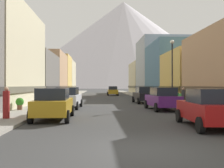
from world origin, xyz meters
TOP-DOWN VIEW (x-y plane):
  - ground_plane at (0.00, 0.00)m, footprint 400.00×400.00m
  - sidewalk_left at (-6.25, 35.00)m, footprint 2.50×100.00m
  - sidewalk_right at (6.25, 35.00)m, footprint 2.50×100.00m
  - storefront_left_2 at (-11.08, 30.17)m, footprint 7.46×11.52m
  - storefront_left_3 at (-12.14, 41.76)m, footprint 9.59×11.35m
  - storefront_left_4 at (-12.03, 52.34)m, footprint 9.37×8.72m
  - storefront_left_5 at (-11.21, 62.76)m, footprint 7.71×11.34m
  - storefront_right_2 at (12.08, 24.92)m, footprint 9.45×9.38m
  - storefront_right_3 at (12.22, 35.62)m, footprint 9.74×11.93m
  - storefront_right_4 at (12.20, 47.69)m, footprint 9.70×11.83m
  - storefront_right_5 at (12.24, 61.14)m, footprint 9.79×13.90m
  - car_left_0 at (-3.80, 7.36)m, footprint 2.13×4.43m
  - car_left_1 at (-3.80, 14.85)m, footprint 2.22×4.47m
  - car_right_0 at (3.80, 4.09)m, footprint 2.24×4.48m
  - car_right_1 at (3.80, 12.84)m, footprint 2.23×4.48m
  - car_right_2 at (3.80, 21.17)m, footprint 2.20×4.46m
  - car_driving_0 at (1.60, 43.84)m, footprint 2.06×4.40m
  - trash_bin_right at (6.35, 8.89)m, footprint 0.59×0.59m
  - potted_plant_0 at (7.00, 19.70)m, footprint 0.74×0.74m
  - potted_plant_1 at (-7.00, 11.97)m, footprint 0.59×0.59m
  - potted_plant_2 at (7.00, 18.04)m, footprint 0.74×0.74m
  - pedestrian_0 at (-6.25, 6.84)m, footprint 0.36×0.36m
  - pedestrian_1 at (6.25, 15.24)m, footprint 0.36×0.36m
  - streetlamp_right at (5.35, 15.60)m, footprint 0.36×0.36m
  - mountain_backdrop at (24.79, 260.00)m, footprint 220.94×220.94m

SIDE VIEW (x-z plane):
  - ground_plane at x=0.00m, z-range 0.00..0.00m
  - sidewalk_left at x=-6.25m, z-range 0.00..0.15m
  - sidewalk_right at x=6.25m, z-range 0.00..0.15m
  - trash_bin_right at x=6.35m, z-range 0.15..1.13m
  - potted_plant_1 at x=-7.00m, z-range 0.22..1.10m
  - potted_plant_2 at x=7.00m, z-range 0.23..1.25m
  - potted_plant_0 at x=7.00m, z-range 0.23..1.26m
  - pedestrian_1 at x=6.25m, z-range 0.08..1.68m
  - car_left_0 at x=-3.80m, z-range 0.01..1.79m
  - car_left_1 at x=-3.80m, z-range 0.01..1.79m
  - car_right_0 at x=3.80m, z-range 0.01..1.79m
  - car_right_1 at x=3.80m, z-range 0.01..1.79m
  - car_right_2 at x=3.80m, z-range 0.01..1.79m
  - car_driving_0 at x=1.60m, z-range 0.01..1.79m
  - pedestrian_0 at x=-6.25m, z-range 0.09..1.81m
  - storefront_right_2 at x=12.08m, z-range -0.12..6.07m
  - storefront_left_2 at x=-11.08m, z-range -0.12..6.36m
  - storefront_right_5 at x=12.24m, z-range -0.14..7.74m
  - storefront_left_3 at x=-12.14m, z-range -0.14..7.79m
  - streetlamp_right at x=5.35m, z-range 1.06..6.92m
  - storefront_left_5 at x=-11.21m, z-range -0.15..8.19m
  - storefront_left_4 at x=-12.03m, z-range -0.15..8.43m
  - storefront_right_3 at x=12.22m, z-range -0.16..8.76m
  - storefront_right_4 at x=12.20m, z-range -0.18..11.44m
  - mountain_backdrop at x=24.79m, z-range 0.00..86.45m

